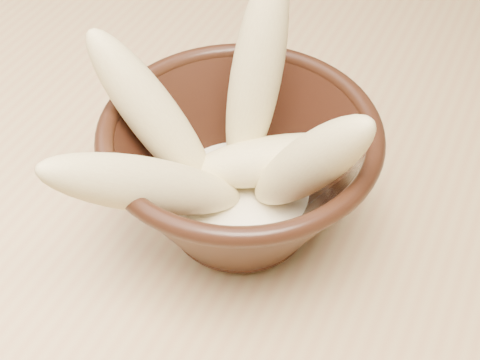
% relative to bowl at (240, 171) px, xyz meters
% --- Properties ---
extents(bowl, '(0.19, 0.19, 0.10)m').
position_rel_bowl_xyz_m(bowl, '(0.00, 0.00, 0.00)').
color(bowl, black).
rests_on(bowl, table).
extents(milk_puddle, '(0.10, 0.10, 0.01)m').
position_rel_bowl_xyz_m(milk_puddle, '(-0.00, 0.00, -0.02)').
color(milk_puddle, '#F9EFC8').
rests_on(milk_puddle, bowl).
extents(banana_upright, '(0.04, 0.08, 0.15)m').
position_rel_bowl_xyz_m(banana_upright, '(-0.01, 0.04, 0.05)').
color(banana_upright, tan).
rests_on(banana_upright, bowl).
extents(banana_left, '(0.11, 0.04, 0.13)m').
position_rel_bowl_xyz_m(banana_left, '(-0.06, -0.01, 0.04)').
color(banana_left, tan).
rests_on(banana_left, bowl).
extents(banana_right, '(0.11, 0.06, 0.13)m').
position_rel_bowl_xyz_m(banana_right, '(0.05, -0.01, 0.04)').
color(banana_right, tan).
rests_on(banana_right, bowl).
extents(banana_across, '(0.12, 0.09, 0.05)m').
position_rel_bowl_xyz_m(banana_across, '(0.02, 0.01, 0.01)').
color(banana_across, tan).
rests_on(banana_across, bowl).
extents(banana_front, '(0.11, 0.14, 0.13)m').
position_rel_bowl_xyz_m(banana_front, '(-0.03, -0.06, 0.03)').
color(banana_front, tan).
rests_on(banana_front, bowl).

